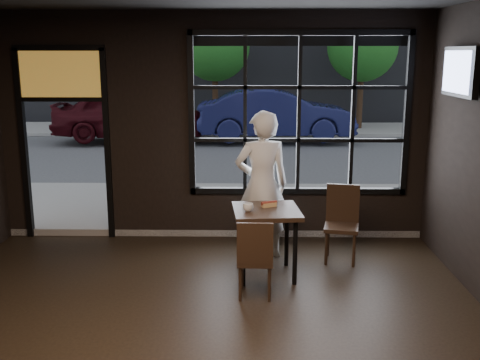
{
  "coord_description": "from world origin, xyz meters",
  "views": [
    {
      "loc": [
        0.51,
        -4.33,
        2.64
      ],
      "look_at": [
        0.4,
        2.2,
        1.15
      ],
      "focal_mm": 42.0,
      "sensor_mm": 36.0,
      "label": 1
    }
  ],
  "objects_px": {
    "chair_near": "(255,257)",
    "man": "(262,185)",
    "navy_car": "(276,114)",
    "cafe_table": "(266,242)"
  },
  "relations": [
    {
      "from": "man",
      "to": "navy_car",
      "type": "bearing_deg",
      "value": -104.07
    },
    {
      "from": "chair_near",
      "to": "man",
      "type": "bearing_deg",
      "value": -92.03
    },
    {
      "from": "man",
      "to": "chair_near",
      "type": "bearing_deg",
      "value": 75.35
    },
    {
      "from": "chair_near",
      "to": "man",
      "type": "xyz_separation_m",
      "value": [
        0.09,
        1.25,
        0.52
      ]
    },
    {
      "from": "man",
      "to": "navy_car",
      "type": "distance_m",
      "value": 9.62
    },
    {
      "from": "chair_near",
      "to": "navy_car",
      "type": "height_order",
      "value": "navy_car"
    },
    {
      "from": "cafe_table",
      "to": "chair_near",
      "type": "height_order",
      "value": "chair_near"
    },
    {
      "from": "navy_car",
      "to": "chair_near",
      "type": "bearing_deg",
      "value": 174.37
    },
    {
      "from": "navy_car",
      "to": "cafe_table",
      "type": "bearing_deg",
      "value": 174.9
    },
    {
      "from": "cafe_table",
      "to": "man",
      "type": "distance_m",
      "value": 0.86
    }
  ]
}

